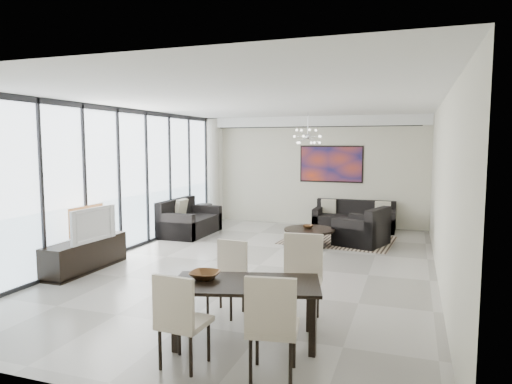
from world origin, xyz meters
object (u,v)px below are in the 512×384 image
at_px(coffee_table, 309,236).
at_px(television, 89,224).
at_px(sofa_main, 354,220).
at_px(tv_console, 85,255).
at_px(dining_table, 246,290).

height_order(coffee_table, television, television).
distance_m(sofa_main, tv_console, 6.65).
relative_size(television, dining_table, 0.57).
height_order(television, dining_table, television).
xyz_separation_m(coffee_table, sofa_main, (0.67, 2.25, 0.03)).
height_order(coffee_table, sofa_main, sofa_main).
distance_m(television, dining_table, 3.89).
bearing_deg(dining_table, television, 153.67).
distance_m(sofa_main, television, 6.63).
xyz_separation_m(sofa_main, tv_console, (-3.94, -5.36, 0.02)).
bearing_deg(sofa_main, coffee_table, -106.71).
bearing_deg(dining_table, coffee_table, 94.32).
distance_m(coffee_table, television, 4.48).
xyz_separation_m(coffee_table, television, (-3.11, -3.17, 0.61)).
bearing_deg(tv_console, dining_table, -26.02).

